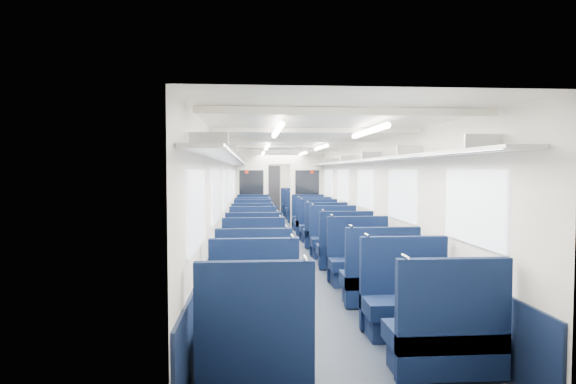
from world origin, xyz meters
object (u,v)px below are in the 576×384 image
Objects in this scene: bulkhead at (279,188)px; seat_21 at (301,213)px; seat_12 at (253,235)px; seat_14 at (253,228)px; seat_16 at (253,224)px; seat_15 at (319,228)px; seat_4 at (254,283)px; seat_17 at (313,223)px; seat_0 at (255,343)px; seat_7 at (359,263)px; seat_18 at (253,219)px; seat_1 at (446,338)px; seat_10 at (253,243)px; seat_25 at (295,208)px; seat_19 at (308,219)px; seat_6 at (254,266)px; seat_13 at (325,233)px; seat_9 at (344,250)px; seat_24 at (253,208)px; end_door at (271,188)px; seat_11 at (334,241)px; seat_26 at (253,205)px; seat_20 at (253,213)px; seat_8 at (254,253)px; seat_5 at (379,280)px; seat_22 at (253,210)px; seat_23 at (298,210)px; seat_3 at (407,304)px; seat_2 at (254,308)px; seat_27 at (293,205)px.

seat_21 is (0.83, 1.27, -0.90)m from bulkhead.
seat_12 is 1.22m from seat_14.
seat_15 is at bearing -32.47° from seat_16.
seat_4 is 1.00× the size of seat_17.
seat_0 is 1.00× the size of seat_7.
seat_4 and seat_18 have the same top height.
bulkhead is 2.56× the size of seat_1.
seat_10 is at bearing -98.80° from bulkhead.
seat_7 is (1.66, 1.20, 0.00)m from seat_4.
seat_1 and seat_10 have the same top height.
seat_19 is at bearing -90.00° from seat_25.
seat_10 and seat_18 have the same top height.
seat_13 is (1.66, 3.63, 0.00)m from seat_6.
seat_9 is 1.00× the size of seat_24.
end_door is 17.16m from seat_1.
seat_11 is at bearing -85.84° from end_door.
seat_14 is at bearing -90.00° from seat_16.
seat_26 is (0.00, 15.84, 0.00)m from seat_0.
seat_6 is 1.00× the size of seat_18.
bulkhead is 1.87m from seat_20.
seat_0 is 1.00× the size of seat_1.
seat_8 is 1.00× the size of seat_9.
end_door is 13.90m from seat_6.
seat_4 is 3.92m from seat_11.
seat_13 is at bearing 90.00° from seat_1.
seat_1 is 4.56m from seat_9.
seat_11 and seat_26 have the same top height.
seat_26 is at bearing 90.00° from seat_16.
end_door is 1.83× the size of seat_13.
seat_9 is 1.00× the size of seat_13.
seat_17 is at bearing 79.64° from seat_0.
seat_1 is 1.00× the size of seat_5.
seat_22 is at bearing 90.00° from seat_12.
seat_20 is (-0.83, 1.42, -0.90)m from bulkhead.
seat_4 is at bearing -103.50° from seat_17.
seat_23 is (1.66, 7.92, 0.00)m from seat_10.
seat_3 is 12.44m from seat_23.
seat_8 and seat_13 have the same top height.
seat_2 is 1.00× the size of seat_19.
seat_22 is (-1.66, 6.67, 0.00)m from seat_13.
seat_22 is at bearing -128.16° from seat_27.
bulkhead is (-0.00, -6.19, 0.23)m from end_door.
seat_7 is 1.00× the size of seat_15.
seat_20 is (0.00, 11.34, 0.00)m from seat_2.
seat_17 is 6.61m from seat_27.
bulkhead is 5.37m from seat_11.
seat_13 is (1.66, 1.32, 0.00)m from seat_10.
seat_12 is (0.00, 5.74, 0.00)m from seat_2.
seat_21 is (0.00, 12.20, 0.00)m from seat_1.
seat_4 and seat_9 have the same top height.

